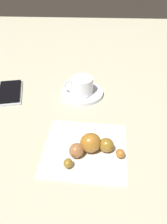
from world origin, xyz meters
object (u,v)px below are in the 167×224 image
object	(u,v)px
espresso_cup	(83,85)
croissant	(91,146)
sugar_packet	(73,90)
teaspoon	(83,90)
saucer	(82,93)
napkin	(85,149)
cell_phone	(10,92)

from	to	relation	value
espresso_cup	croissant	xyz separation A→B (m)	(-0.24, -0.03, -0.01)
sugar_packet	croissant	world-z (taller)	croissant
espresso_cup	teaspoon	xyz separation A→B (m)	(0.01, -0.00, -0.02)
croissant	teaspoon	bearing A→B (deg)	7.00
teaspoon	sugar_packet	world-z (taller)	teaspoon
saucer	napkin	world-z (taller)	saucer
espresso_cup	cell_phone	size ratio (longest dim) A/B	0.63
saucer	sugar_packet	xyz separation A→B (m)	(0.00, 0.03, 0.01)
teaspoon	croissant	size ratio (longest dim) A/B	0.96
teaspoon	napkin	size ratio (longest dim) A/B	0.70
teaspoon	sugar_packet	xyz separation A→B (m)	(-0.00, 0.03, 0.00)
cell_phone	saucer	bearing A→B (deg)	-89.08
espresso_cup	saucer	bearing A→B (deg)	23.47
saucer	sugar_packet	world-z (taller)	sugar_packet
espresso_cup	cell_phone	bearing A→B (deg)	89.57
napkin	cell_phone	distance (m)	0.34
espresso_cup	teaspoon	size ratio (longest dim) A/B	0.69
teaspoon	sugar_packet	size ratio (longest dim) A/B	1.96
espresso_cup	teaspoon	world-z (taller)	espresso_cup
saucer	espresso_cup	size ratio (longest dim) A/B	1.37
croissant	cell_phone	bearing A→B (deg)	47.33
espresso_cup	napkin	world-z (taller)	espresso_cup
teaspoon	cell_phone	world-z (taller)	teaspoon
cell_phone	espresso_cup	bearing A→B (deg)	-90.43
espresso_cup	sugar_packet	xyz separation A→B (m)	(0.01, 0.03, -0.02)
sugar_packet	napkin	distance (m)	0.24
napkin	croissant	world-z (taller)	croissant
teaspoon	sugar_packet	bearing A→B (deg)	96.56
espresso_cup	cell_phone	distance (m)	0.23
espresso_cup	croissant	world-z (taller)	espresso_cup
espresso_cup	teaspoon	bearing A→B (deg)	-0.16
teaspoon	espresso_cup	bearing A→B (deg)	179.84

